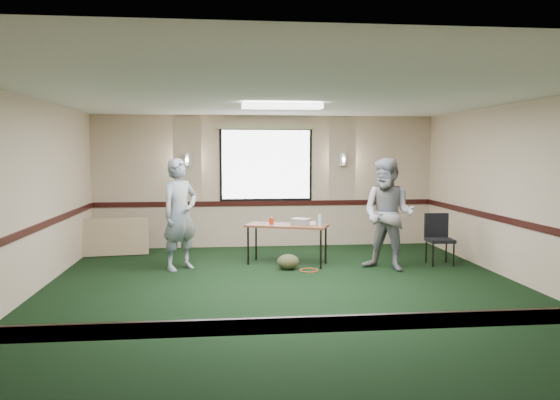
{
  "coord_description": "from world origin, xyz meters",
  "views": [
    {
      "loc": [
        -0.92,
        -7.2,
        1.95
      ],
      "look_at": [
        0.0,
        1.3,
        1.2
      ],
      "focal_mm": 35.0,
      "sensor_mm": 36.0,
      "label": 1
    }
  ],
  "objects": [
    {
      "name": "ground",
      "position": [
        0.0,
        0.0,
        0.0
      ],
      "size": [
        8.0,
        8.0,
        0.0
      ],
      "primitive_type": "plane",
      "color": "black",
      "rests_on": "ground"
    },
    {
      "name": "room_shell",
      "position": [
        0.0,
        2.12,
        1.58
      ],
      "size": [
        8.0,
        8.02,
        8.0
      ],
      "color": "tan",
      "rests_on": "ground"
    },
    {
      "name": "folding_table",
      "position": [
        0.21,
        2.13,
        0.65
      ],
      "size": [
        1.5,
        1.03,
        0.7
      ],
      "rotation": [
        0.0,
        0.0,
        -0.38
      ],
      "color": "brown",
      "rests_on": "ground"
    },
    {
      "name": "projector",
      "position": [
        0.46,
        2.13,
        0.75
      ],
      "size": [
        0.39,
        0.38,
        0.1
      ],
      "primitive_type": "cube",
      "rotation": [
        0.0,
        0.0,
        -0.53
      ],
      "color": "gray",
      "rests_on": "folding_table"
    },
    {
      "name": "game_console",
      "position": [
        0.61,
        2.13,
        0.72
      ],
      "size": [
        0.19,
        0.15,
        0.05
      ],
      "primitive_type": "cube",
      "rotation": [
        0.0,
        0.0,
        -0.05
      ],
      "color": "white",
      "rests_on": "folding_table"
    },
    {
      "name": "red_cup",
      "position": [
        -0.05,
        2.24,
        0.75
      ],
      "size": [
        0.07,
        0.07,
        0.11
      ],
      "primitive_type": "cylinder",
      "color": "#B9250C",
      "rests_on": "folding_table"
    },
    {
      "name": "water_bottle",
      "position": [
        0.74,
        1.85,
        0.8
      ],
      "size": [
        0.06,
        0.06,
        0.2
      ],
      "primitive_type": "cylinder",
      "color": "#95D1F3",
      "rests_on": "folding_table"
    },
    {
      "name": "duffel_bag",
      "position": [
        0.18,
        1.69,
        0.13
      ],
      "size": [
        0.37,
        0.28,
        0.26
      ],
      "primitive_type": "ellipsoid",
      "rotation": [
        0.0,
        0.0,
        -0.0
      ],
      "color": "#444326",
      "rests_on": "ground"
    },
    {
      "name": "cable_coil",
      "position": [
        0.51,
        1.56,
        0.01
      ],
      "size": [
        0.34,
        0.34,
        0.02
      ],
      "primitive_type": "torus",
      "rotation": [
        0.0,
        0.0,
        -0.11
      ],
      "color": "#E44E1C",
      "rests_on": "ground"
    },
    {
      "name": "folded_table",
      "position": [
        -3.0,
        3.29,
        0.35
      ],
      "size": [
        1.39,
        0.38,
        0.7
      ],
      "primitive_type": "cube",
      "rotation": [
        -0.21,
        0.0,
        0.13
      ],
      "color": "tan",
      "rests_on": "ground"
    },
    {
      "name": "conference_chair",
      "position": [
        2.85,
        1.9,
        0.51
      ],
      "size": [
        0.45,
        0.47,
        0.88
      ],
      "rotation": [
        0.0,
        0.0,
        -0.05
      ],
      "color": "black",
      "rests_on": "ground"
    },
    {
      "name": "person_left",
      "position": [
        -1.6,
        1.89,
        0.93
      ],
      "size": [
        0.8,
        0.78,
        1.85
      ],
      "primitive_type": "imported",
      "rotation": [
        0.0,
        0.0,
        0.72
      ],
      "color": "#415D8F",
      "rests_on": "ground"
    },
    {
      "name": "person_right",
      "position": [
        1.82,
        1.49,
        0.93
      ],
      "size": [
        1.14,
        1.11,
        1.85
      ],
      "primitive_type": "imported",
      "rotation": [
        0.0,
        0.0,
        -0.68
      ],
      "color": "#809BC7",
      "rests_on": "ground"
    }
  ]
}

